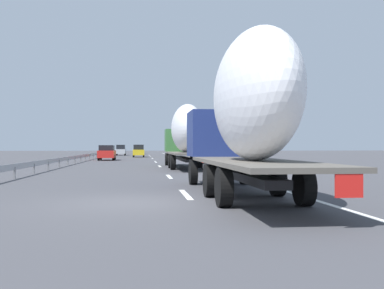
{
  "coord_description": "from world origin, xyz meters",
  "views": [
    {
      "loc": [
        -12.96,
        -0.33,
        1.6
      ],
      "look_at": [
        17.04,
        -3.71,
        1.75
      ],
      "focal_mm": 41.97,
      "sensor_mm": 36.0,
      "label": 1
    }
  ],
  "objects_px": {
    "truck_trailing": "(245,112)",
    "road_sign": "(189,144)",
    "car_black_suv": "(139,150)",
    "car_yellow_coupe": "(139,151)",
    "car_red_compact": "(107,153)",
    "truck_lead": "(185,133)",
    "car_silver_hatch": "(121,150)"
  },
  "relations": [
    {
      "from": "car_black_suv",
      "to": "truck_trailing",
      "type": "bearing_deg",
      "value": -177.44
    },
    {
      "from": "truck_trailing",
      "to": "road_sign",
      "type": "distance_m",
      "value": 45.84
    },
    {
      "from": "truck_trailing",
      "to": "car_red_compact",
      "type": "xyz_separation_m",
      "value": [
        39.96,
        7.36,
        -1.81
      ]
    },
    {
      "from": "truck_lead",
      "to": "car_black_suv",
      "type": "xyz_separation_m",
      "value": [
        65.95,
        3.82,
        -1.69
      ]
    },
    {
      "from": "truck_trailing",
      "to": "car_yellow_coupe",
      "type": "distance_m",
      "value": 56.0
    },
    {
      "from": "car_black_suv",
      "to": "car_silver_hatch",
      "type": "xyz_separation_m",
      "value": [
        -15.74,
        3.27,
        0.02
      ]
    },
    {
      "from": "truck_lead",
      "to": "car_black_suv",
      "type": "height_order",
      "value": "truck_lead"
    },
    {
      "from": "truck_lead",
      "to": "road_sign",
      "type": "bearing_deg",
      "value": -6.76
    },
    {
      "from": "truck_lead",
      "to": "car_yellow_coupe",
      "type": "relative_size",
      "value": 3.25
    },
    {
      "from": "truck_lead",
      "to": "car_red_compact",
      "type": "bearing_deg",
      "value": 19.86
    },
    {
      "from": "truck_trailing",
      "to": "road_sign",
      "type": "bearing_deg",
      "value": -3.88
    },
    {
      "from": "car_red_compact",
      "to": "truck_trailing",
      "type": "bearing_deg",
      "value": -169.56
    },
    {
      "from": "truck_lead",
      "to": "road_sign",
      "type": "height_order",
      "value": "truck_lead"
    },
    {
      "from": "truck_lead",
      "to": "car_silver_hatch",
      "type": "distance_m",
      "value": 50.73
    },
    {
      "from": "car_yellow_coupe",
      "to": "road_sign",
      "type": "xyz_separation_m",
      "value": [
        -10.12,
        -6.83,
        1.06
      ]
    },
    {
      "from": "car_silver_hatch",
      "to": "road_sign",
      "type": "height_order",
      "value": "road_sign"
    },
    {
      "from": "truck_lead",
      "to": "road_sign",
      "type": "xyz_separation_m",
      "value": [
        26.16,
        -3.1,
        -0.62
      ]
    },
    {
      "from": "road_sign",
      "to": "truck_lead",
      "type": "bearing_deg",
      "value": 173.24
    },
    {
      "from": "car_red_compact",
      "to": "car_black_suv",
      "type": "bearing_deg",
      "value": -4.45
    },
    {
      "from": "car_red_compact",
      "to": "road_sign",
      "type": "height_order",
      "value": "road_sign"
    },
    {
      "from": "truck_trailing",
      "to": "car_black_suv",
      "type": "height_order",
      "value": "truck_trailing"
    },
    {
      "from": "truck_trailing",
      "to": "car_silver_hatch",
      "type": "relative_size",
      "value": 3.28
    },
    {
      "from": "truck_lead",
      "to": "car_silver_hatch",
      "type": "xyz_separation_m",
      "value": [
        50.2,
        7.09,
        -1.67
      ]
    },
    {
      "from": "car_red_compact",
      "to": "car_black_suv",
      "type": "relative_size",
      "value": 1.12
    },
    {
      "from": "car_yellow_coupe",
      "to": "road_sign",
      "type": "height_order",
      "value": "road_sign"
    },
    {
      "from": "truck_trailing",
      "to": "car_black_suv",
      "type": "relative_size",
      "value": 3.13
    },
    {
      "from": "truck_trailing",
      "to": "road_sign",
      "type": "xyz_separation_m",
      "value": [
        45.73,
        -3.1,
        -0.7
      ]
    },
    {
      "from": "truck_trailing",
      "to": "car_silver_hatch",
      "type": "bearing_deg",
      "value": 5.8
    },
    {
      "from": "car_black_suv",
      "to": "car_red_compact",
      "type": "bearing_deg",
      "value": 175.55
    },
    {
      "from": "truck_trailing",
      "to": "car_red_compact",
      "type": "distance_m",
      "value": 40.67
    },
    {
      "from": "car_red_compact",
      "to": "road_sign",
      "type": "xyz_separation_m",
      "value": [
        5.77,
        -10.46,
        1.1
      ]
    },
    {
      "from": "truck_lead",
      "to": "car_yellow_coupe",
      "type": "xyz_separation_m",
      "value": [
        36.28,
        3.73,
        -1.68
      ]
    }
  ]
}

